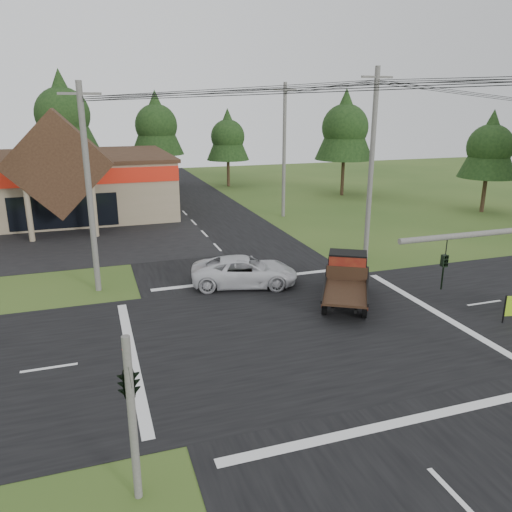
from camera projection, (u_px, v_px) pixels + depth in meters
name	position (u px, v px, depth m)	size (l,w,h in m)	color
ground	(297.00, 331.00, 21.55)	(120.00, 120.00, 0.00)	#314E1C
road_ns	(297.00, 331.00, 21.55)	(12.00, 120.00, 0.02)	black
road_ew	(297.00, 331.00, 21.55)	(120.00, 12.00, 0.02)	black
parking_apron	(4.00, 246.00, 34.53)	(28.00, 14.00, 0.02)	black
traffic_signal_corner	(128.00, 367.00, 11.60)	(0.53, 2.48, 4.40)	#595651
utility_pole_nw	(89.00, 189.00, 24.82)	(2.00, 0.30, 10.50)	#595651
utility_pole_ne	(371.00, 167.00, 29.54)	(2.00, 0.30, 11.50)	#595651
utility_pole_n	(284.00, 150.00, 42.29)	(2.00, 0.30, 11.20)	#595651
tree_row_c	(62.00, 112.00, 53.19)	(7.28, 7.28, 13.13)	#332316
tree_row_d	(156.00, 123.00, 57.53)	(6.16, 6.16, 11.11)	#332316
tree_row_e	(228.00, 135.00, 58.54)	(5.04, 5.04, 9.09)	#332316
tree_side_ne	(345.00, 125.00, 52.11)	(6.16, 6.16, 11.11)	#332316
tree_side_e_near	(490.00, 145.00, 44.04)	(5.04, 5.04, 9.09)	#332316
antique_flatbed_truck	(346.00, 281.00, 24.35)	(2.12, 5.55, 2.32)	#630F0E
white_pickup	(245.00, 271.00, 26.88)	(2.62, 5.69, 1.58)	silver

